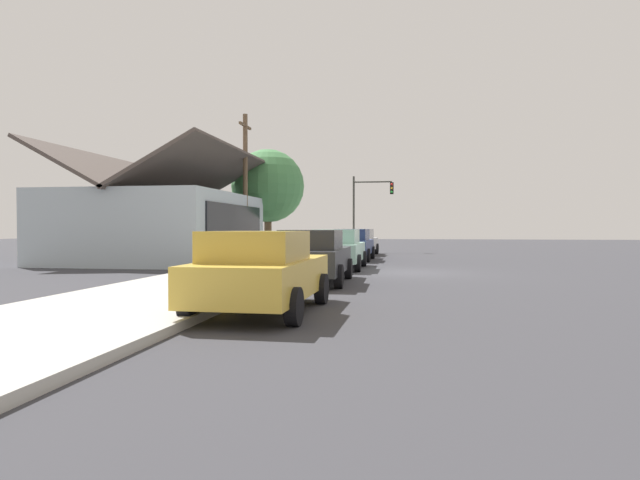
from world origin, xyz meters
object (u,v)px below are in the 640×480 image
at_px(car_charcoal, 314,256).
at_px(utility_pole_wooden, 245,184).
at_px(car_navy, 353,244).
at_px(traffic_light_main, 369,201).
at_px(car_mustard, 261,271).
at_px(car_silver, 359,242).
at_px(shade_tree, 268,186).
at_px(fire_hydrant_red, 305,255).
at_px(car_seafoam, 338,249).

height_order(car_charcoal, utility_pole_wooden, utility_pole_wooden).
xyz_separation_m(car_navy, utility_pole_wooden, (-0.44, 5.53, 3.11)).
xyz_separation_m(traffic_light_main, utility_pole_wooden, (-10.14, 5.66, 0.44)).
height_order(car_mustard, car_silver, same).
relative_size(car_mustard, utility_pole_wooden, 0.58).
xyz_separation_m(shade_tree, fire_hydrant_red, (-9.45, -4.08, -3.67)).
xyz_separation_m(car_seafoam, utility_pole_wooden, (5.34, 5.48, 3.11)).
bearing_deg(fire_hydrant_red, shade_tree, 23.33).
relative_size(car_navy, car_silver, 0.99).
height_order(car_navy, utility_pole_wooden, utility_pole_wooden).
bearing_deg(car_navy, car_silver, 2.43).
relative_size(car_charcoal, car_seafoam, 0.96).
bearing_deg(car_seafoam, traffic_light_main, -0.97).
height_order(utility_pole_wooden, fire_hydrant_red, utility_pole_wooden).
bearing_deg(fire_hydrant_red, traffic_light_main, -6.40).
distance_m(car_charcoal, utility_pole_wooden, 12.67).
bearing_deg(car_seafoam, car_charcoal, 179.77).
relative_size(shade_tree, utility_pole_wooden, 0.85).
height_order(car_mustard, traffic_light_main, traffic_light_main).
distance_m(car_navy, fire_hydrant_red, 5.32).
distance_m(car_seafoam, fire_hydrant_red, 1.67).
height_order(car_silver, traffic_light_main, traffic_light_main).
relative_size(car_navy, shade_tree, 0.72).
distance_m(car_navy, car_silver, 5.32).
xyz_separation_m(car_seafoam, car_navy, (5.78, -0.04, -0.00)).
xyz_separation_m(car_seafoam, traffic_light_main, (15.48, -0.18, 2.67)).
distance_m(car_mustard, fire_hydrant_red, 12.15).
distance_m(car_seafoam, utility_pole_wooden, 8.26).
distance_m(car_mustard, shade_tree, 22.46).
height_order(car_seafoam, shade_tree, shade_tree).
bearing_deg(traffic_light_main, shade_tree, 132.92).
relative_size(car_mustard, fire_hydrant_red, 6.11).
relative_size(car_seafoam, car_silver, 1.02).
height_order(shade_tree, traffic_light_main, shade_tree).
xyz_separation_m(car_mustard, fire_hydrant_red, (12.05, 1.46, -0.32)).
bearing_deg(car_seafoam, fire_hydrant_red, 64.62).
bearing_deg(car_seafoam, utility_pole_wooden, 45.46).
height_order(car_charcoal, fire_hydrant_red, car_charcoal).
bearing_deg(car_charcoal, car_mustard, 178.80).
bearing_deg(car_navy, shade_tree, 53.00).
bearing_deg(shade_tree, utility_pole_wooden, -179.10).
relative_size(car_mustard, car_silver, 0.93).
bearing_deg(shade_tree, car_seafoam, -151.28).
height_order(car_mustard, utility_pole_wooden, utility_pole_wooden).
bearing_deg(fire_hydrant_red, car_mustard, -173.08).
bearing_deg(car_seafoam, shade_tree, 28.40).
distance_m(car_charcoal, fire_hydrant_red, 6.52).
distance_m(car_seafoam, traffic_light_main, 15.71).
bearing_deg(fire_hydrant_red, utility_pole_wooden, 40.75).
bearing_deg(car_charcoal, fire_hydrant_red, 12.32).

